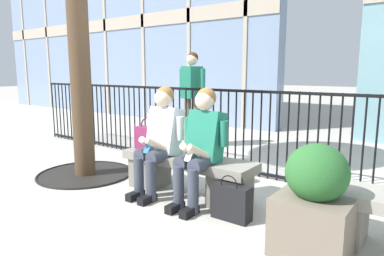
# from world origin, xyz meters

# --- Properties ---
(ground_plane) EXTENTS (60.00, 60.00, 0.00)m
(ground_plane) POSITION_xyz_m (0.00, 0.00, 0.00)
(ground_plane) COLOR #B2ADA3
(stone_bench) EXTENTS (1.60, 0.44, 0.45)m
(stone_bench) POSITION_xyz_m (0.00, 0.00, 0.27)
(stone_bench) COLOR gray
(stone_bench) RESTS_ON ground
(seated_person_with_phone) EXTENTS (0.52, 0.66, 1.21)m
(seated_person_with_phone) POSITION_xyz_m (-0.28, -0.13, 0.65)
(seated_person_with_phone) COLOR #383D4C
(seated_person_with_phone) RESTS_ON ground
(seated_person_companion) EXTENTS (0.52, 0.66, 1.21)m
(seated_person_companion) POSITION_xyz_m (0.28, -0.13, 0.65)
(seated_person_companion) COLOR #383D4C
(seated_person_companion) RESTS_ON ground
(handbag_on_bench) EXTENTS (0.30, 0.15, 0.38)m
(handbag_on_bench) POSITION_xyz_m (-0.58, -0.01, 0.59)
(handbag_on_bench) COLOR #7A234C
(handbag_on_bench) RESTS_ON stone_bench
(shopping_bag) EXTENTS (0.37, 0.16, 0.44)m
(shopping_bag) POSITION_xyz_m (0.73, -0.26, 0.17)
(shopping_bag) COLOR black
(shopping_bag) RESTS_ON ground
(bystander_at_railing) EXTENTS (0.55, 0.38, 1.71)m
(bystander_at_railing) POSITION_xyz_m (-1.44, 2.05, 1.00)
(bystander_at_railing) COLOR #6B6051
(bystander_at_railing) RESTS_ON ground
(plaza_railing) EXTENTS (8.76, 0.04, 1.14)m
(plaza_railing) POSITION_xyz_m (-0.00, 1.10, 0.58)
(plaza_railing) COLOR black
(plaza_railing) RESTS_ON ground
(planter) EXTENTS (0.55, 0.55, 0.85)m
(planter) POSITION_xyz_m (1.53, -0.40, 0.39)
(planter) COLOR #726656
(planter) RESTS_ON ground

